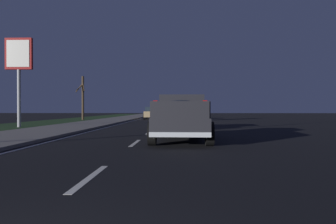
# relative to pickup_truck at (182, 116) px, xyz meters

# --- Properties ---
(ground) EXTENTS (144.00, 144.00, 0.00)m
(ground) POSITION_rel_pickup_truck_xyz_m (15.63, 1.75, -0.98)
(ground) COLOR black
(sidewalk_shoulder) EXTENTS (108.00, 4.00, 0.12)m
(sidewalk_shoulder) POSITION_rel_pickup_truck_xyz_m (15.63, 7.45, -0.92)
(sidewalk_shoulder) COLOR slate
(sidewalk_shoulder) RESTS_ON ground
(grass_verge) EXTENTS (108.00, 6.00, 0.01)m
(grass_verge) POSITION_rel_pickup_truck_xyz_m (15.63, 12.45, -0.98)
(grass_verge) COLOR #1E3819
(grass_verge) RESTS_ON ground
(lane_markings) EXTENTS (108.00, 3.54, 0.01)m
(lane_markings) POSITION_rel_pickup_truck_xyz_m (17.85, 4.26, -0.98)
(lane_markings) COLOR silver
(lane_markings) RESTS_ON ground
(pickup_truck) EXTENTS (5.47, 2.37, 1.87)m
(pickup_truck) POSITION_rel_pickup_truck_xyz_m (0.00, 0.00, 0.00)
(pickup_truck) COLOR #232328
(pickup_truck) RESTS_ON ground
(sedan_silver) EXTENTS (4.43, 2.06, 1.54)m
(sedan_silver) POSITION_rel_pickup_truck_xyz_m (26.95, 0.16, -0.20)
(sedan_silver) COLOR #B2B5BA
(sedan_silver) RESTS_ON ground
(sedan_black) EXTENTS (4.43, 2.06, 1.54)m
(sedan_black) POSITION_rel_pickup_truck_xyz_m (7.81, 0.16, -0.20)
(sedan_black) COLOR black
(sedan_black) RESTS_ON ground
(sedan_tan) EXTENTS (4.42, 2.05, 1.54)m
(sedan_tan) POSITION_rel_pickup_truck_xyz_m (27.38, 3.48, -0.20)
(sedan_tan) COLOR #9E845B
(sedan_tan) RESTS_ON ground
(gas_price_sign) EXTENTS (0.27, 1.90, 6.24)m
(gas_price_sign) POSITION_rel_pickup_truck_xyz_m (9.06, 11.33, 3.67)
(gas_price_sign) COLOR #99999E
(gas_price_sign) RESTS_ON ground
(bare_tree_far) EXTENTS (0.99, 1.30, 5.13)m
(bare_tree_far) POSITION_rel_pickup_truck_xyz_m (24.43, 11.49, 1.70)
(bare_tree_far) COLOR #423323
(bare_tree_far) RESTS_ON ground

